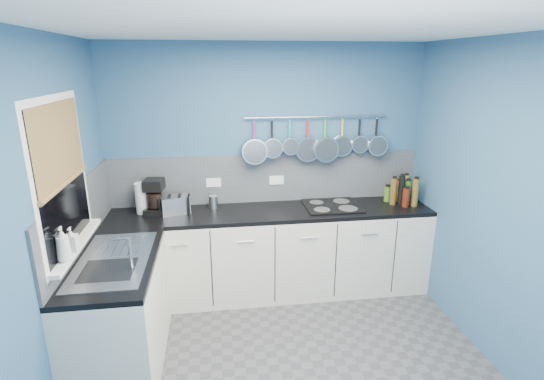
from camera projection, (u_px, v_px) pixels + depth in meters
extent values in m
cube|color=#47474C|center=(292.00, 372.00, 3.22)|extent=(3.20, 3.00, 0.02)
cube|color=white|center=(298.00, 26.00, 2.48)|extent=(3.20, 3.00, 0.02)
cube|color=#30597F|center=(267.00, 168.00, 4.28)|extent=(3.20, 0.02, 2.50)
cube|color=#30597F|center=(377.00, 380.00, 1.42)|extent=(3.20, 0.02, 2.50)
cube|color=#30597F|center=(47.00, 234.00, 2.64)|extent=(0.02, 3.00, 2.50)
cube|color=#30597F|center=(507.00, 210.00, 3.07)|extent=(0.02, 3.00, 2.50)
cube|color=gray|center=(267.00, 178.00, 4.29)|extent=(3.20, 0.02, 0.50)
cube|color=gray|center=(81.00, 216.00, 3.24)|extent=(0.02, 1.80, 0.50)
cube|color=beige|center=(271.00, 253.00, 4.23)|extent=(3.20, 0.60, 0.86)
cube|color=black|center=(271.00, 212.00, 4.10)|extent=(3.20, 0.60, 0.04)
cube|color=beige|center=(121.00, 314.00, 3.21)|extent=(0.60, 1.20, 0.86)
cube|color=black|center=(114.00, 262.00, 3.07)|extent=(0.60, 1.20, 0.04)
cube|color=white|center=(62.00, 177.00, 2.84)|extent=(0.01, 1.00, 1.10)
cube|color=black|center=(63.00, 176.00, 2.84)|extent=(0.01, 0.90, 1.00)
cube|color=#977347|center=(59.00, 144.00, 2.77)|extent=(0.01, 0.90, 0.55)
cube|color=white|center=(76.00, 245.00, 2.99)|extent=(0.10, 0.98, 0.03)
cube|color=silver|center=(114.00, 259.00, 3.07)|extent=(0.50, 0.95, 0.01)
cube|color=white|center=(214.00, 183.00, 4.21)|extent=(0.15, 0.01, 0.09)
cube|color=white|center=(277.00, 180.00, 4.30)|extent=(0.15, 0.01, 0.09)
cylinder|color=silver|center=(317.00, 117.00, 4.14)|extent=(1.45, 0.02, 0.02)
imported|color=white|center=(63.00, 244.00, 2.68)|extent=(0.10, 0.10, 0.24)
imported|color=white|center=(71.00, 239.00, 2.84)|extent=(0.08, 0.08, 0.17)
cylinder|color=white|center=(142.00, 198.00, 3.98)|extent=(0.16, 0.16, 0.30)
cube|color=silver|center=(175.00, 205.00, 3.99)|extent=(0.30, 0.23, 0.17)
cylinder|color=silver|center=(213.00, 202.00, 4.13)|extent=(0.10, 0.10, 0.13)
cube|color=black|center=(332.00, 206.00, 4.20)|extent=(0.55, 0.48, 0.01)
cylinder|color=olive|center=(406.00, 187.00, 4.37)|extent=(0.06, 0.06, 0.27)
cylinder|color=#8C5914|center=(398.00, 190.00, 4.36)|extent=(0.07, 0.07, 0.22)
cylinder|color=#3F721E|center=(387.00, 194.00, 4.34)|extent=(0.07, 0.07, 0.16)
cylinder|color=#265919|center=(408.00, 192.00, 4.26)|extent=(0.07, 0.07, 0.24)
cylinder|color=black|center=(401.00, 190.00, 4.24)|extent=(0.06, 0.06, 0.30)
cylinder|color=brown|center=(393.00, 191.00, 4.23)|extent=(0.06, 0.06, 0.28)
cylinder|color=brown|center=(415.00, 192.00, 4.18)|extent=(0.07, 0.07, 0.29)
cylinder|color=#4C190C|center=(406.00, 197.00, 4.17)|extent=(0.07, 0.07, 0.19)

